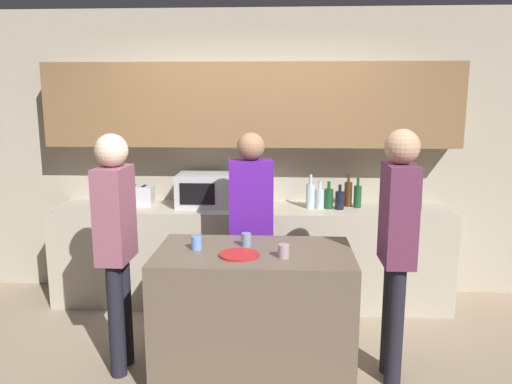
{
  "coord_description": "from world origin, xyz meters",
  "views": [
    {
      "loc": [
        0.29,
        -3.06,
        1.91
      ],
      "look_at": [
        0.11,
        0.37,
        1.24
      ],
      "focal_mm": 35.0,
      "sensor_mm": 36.0,
      "label": 1
    }
  ],
  "objects_px": {
    "toaster": "(139,196)",
    "potted_plant": "(415,187)",
    "bottle_1": "(320,198)",
    "bottle_2": "(329,198)",
    "microwave": "(206,190)",
    "bottle_4": "(348,194)",
    "bottle_3": "(340,200)",
    "plate_on_island": "(239,255)",
    "person_right": "(116,234)",
    "cup_0": "(197,243)",
    "bottle_5": "(358,196)",
    "person_center": "(251,217)",
    "cup_2": "(246,240)",
    "cup_1": "(284,251)",
    "bottle_0": "(310,195)",
    "person_left": "(397,235)"
  },
  "relations": [
    {
      "from": "bottle_0",
      "to": "person_center",
      "type": "height_order",
      "value": "person_center"
    },
    {
      "from": "microwave",
      "to": "cup_2",
      "type": "xyz_separation_m",
      "value": [
        0.46,
        -1.21,
        -0.11
      ]
    },
    {
      "from": "microwave",
      "to": "bottle_0",
      "type": "distance_m",
      "value": 0.96
    },
    {
      "from": "cup_1",
      "to": "person_center",
      "type": "height_order",
      "value": "person_center"
    },
    {
      "from": "bottle_1",
      "to": "bottle_4",
      "type": "bearing_deg",
      "value": 22.23
    },
    {
      "from": "bottle_3",
      "to": "plate_on_island",
      "type": "height_order",
      "value": "bottle_3"
    },
    {
      "from": "microwave",
      "to": "bottle_5",
      "type": "height_order",
      "value": "microwave"
    },
    {
      "from": "bottle_1",
      "to": "bottle_4",
      "type": "relative_size",
      "value": 0.82
    },
    {
      "from": "cup_2",
      "to": "person_right",
      "type": "distance_m",
      "value": 0.88
    },
    {
      "from": "bottle_5",
      "to": "person_right",
      "type": "bearing_deg",
      "value": -144.16
    },
    {
      "from": "bottle_0",
      "to": "cup_2",
      "type": "height_order",
      "value": "bottle_0"
    },
    {
      "from": "toaster",
      "to": "potted_plant",
      "type": "relative_size",
      "value": 0.66
    },
    {
      "from": "toaster",
      "to": "cup_1",
      "type": "height_order",
      "value": "toaster"
    },
    {
      "from": "potted_plant",
      "to": "bottle_3",
      "type": "relative_size",
      "value": 1.76
    },
    {
      "from": "bottle_4",
      "to": "cup_1",
      "type": "distance_m",
      "value": 1.61
    },
    {
      "from": "bottle_4",
      "to": "cup_0",
      "type": "height_order",
      "value": "bottle_4"
    },
    {
      "from": "bottle_2",
      "to": "person_right",
      "type": "xyz_separation_m",
      "value": [
        -1.54,
        -1.25,
        -0.01
      ]
    },
    {
      "from": "microwave",
      "to": "bottle_4",
      "type": "xyz_separation_m",
      "value": [
        1.31,
        0.06,
        -0.03
      ]
    },
    {
      "from": "potted_plant",
      "to": "person_center",
      "type": "height_order",
      "value": "person_center"
    },
    {
      "from": "microwave",
      "to": "person_center",
      "type": "height_order",
      "value": "person_center"
    },
    {
      "from": "potted_plant",
      "to": "bottle_0",
      "type": "bearing_deg",
      "value": -177.32
    },
    {
      "from": "bottle_2",
      "to": "bottle_4",
      "type": "xyz_separation_m",
      "value": [
        0.19,
        0.1,
        0.02
      ]
    },
    {
      "from": "bottle_3",
      "to": "plate_on_island",
      "type": "xyz_separation_m",
      "value": [
        -0.79,
        -1.34,
        -0.09
      ]
    },
    {
      "from": "bottle_3",
      "to": "microwave",
      "type": "bearing_deg",
      "value": 176.52
    },
    {
      "from": "toaster",
      "to": "bottle_5",
      "type": "xyz_separation_m",
      "value": [
        2.02,
        0.01,
        0.01
      ]
    },
    {
      "from": "bottle_3",
      "to": "person_right",
      "type": "distance_m",
      "value": 2.04
    },
    {
      "from": "bottle_3",
      "to": "person_center",
      "type": "xyz_separation_m",
      "value": [
        -0.76,
        -0.6,
        -0.02
      ]
    },
    {
      "from": "plate_on_island",
      "to": "toaster",
      "type": "bearing_deg",
      "value": 126.71
    },
    {
      "from": "cup_0",
      "to": "potted_plant",
      "type": "bearing_deg",
      "value": 36.45
    },
    {
      "from": "potted_plant",
      "to": "person_left",
      "type": "bearing_deg",
      "value": -108.68
    },
    {
      "from": "person_right",
      "to": "bottle_5",
      "type": "bearing_deg",
      "value": 126.57
    },
    {
      "from": "bottle_3",
      "to": "bottle_5",
      "type": "distance_m",
      "value": 0.19
    },
    {
      "from": "microwave",
      "to": "person_center",
      "type": "xyz_separation_m",
      "value": [
        0.46,
        -0.67,
        -0.08
      ]
    },
    {
      "from": "bottle_1",
      "to": "cup_1",
      "type": "height_order",
      "value": "bottle_1"
    },
    {
      "from": "potted_plant",
      "to": "bottle_3",
      "type": "bearing_deg",
      "value": -173.65
    },
    {
      "from": "bottle_3",
      "to": "cup_0",
      "type": "xyz_separation_m",
      "value": [
        -1.08,
        -1.23,
        -0.05
      ]
    },
    {
      "from": "plate_on_island",
      "to": "cup_0",
      "type": "distance_m",
      "value": 0.32
    },
    {
      "from": "bottle_5",
      "to": "cup_0",
      "type": "relative_size",
      "value": 3.0
    },
    {
      "from": "cup_2",
      "to": "plate_on_island",
      "type": "bearing_deg",
      "value": -98.1
    },
    {
      "from": "microwave",
      "to": "plate_on_island",
      "type": "bearing_deg",
      "value": -73.16
    },
    {
      "from": "toaster",
      "to": "potted_plant",
      "type": "distance_m",
      "value": 2.53
    },
    {
      "from": "bottle_1",
      "to": "bottle_2",
      "type": "xyz_separation_m",
      "value": [
        0.08,
        0.01,
        -0.0
      ]
    },
    {
      "from": "bottle_3",
      "to": "bottle_4",
      "type": "height_order",
      "value": "bottle_4"
    },
    {
      "from": "bottle_1",
      "to": "bottle_5",
      "type": "distance_m",
      "value": 0.35
    },
    {
      "from": "microwave",
      "to": "potted_plant",
      "type": "relative_size",
      "value": 1.32
    },
    {
      "from": "potted_plant",
      "to": "cup_2",
      "type": "height_order",
      "value": "potted_plant"
    },
    {
      "from": "bottle_2",
      "to": "cup_2",
      "type": "xyz_separation_m",
      "value": [
        -0.66,
        -1.16,
        -0.06
      ]
    },
    {
      "from": "cup_2",
      "to": "bottle_2",
      "type": "bearing_deg",
      "value": 60.3
    },
    {
      "from": "cup_0",
      "to": "cup_1",
      "type": "relative_size",
      "value": 1.05
    },
    {
      "from": "bottle_4",
      "to": "cup_1",
      "type": "relative_size",
      "value": 3.54
    }
  ]
}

